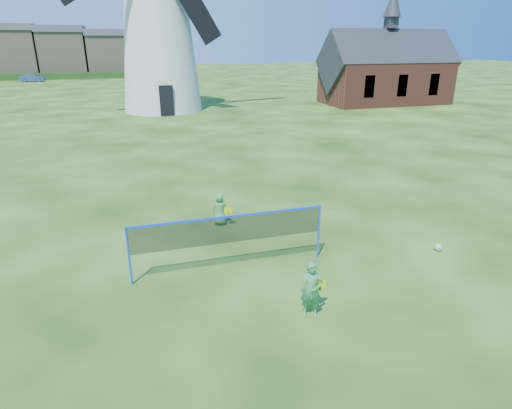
{
  "coord_description": "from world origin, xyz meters",
  "views": [
    {
      "loc": [
        -2.87,
        -9.83,
        5.64
      ],
      "look_at": [
        0.2,
        0.5,
        1.5
      ],
      "focal_mm": 29.86,
      "sensor_mm": 36.0,
      "label": 1
    }
  ],
  "objects_px": {
    "player_boy": "(220,209)",
    "play_ball": "(438,247)",
    "chapel": "(386,72)",
    "player_girl": "(312,290)",
    "windmill": "(158,24)",
    "car_right": "(32,78)",
    "badminton_net": "(229,230)"
  },
  "relations": [
    {
      "from": "player_girl",
      "to": "player_boy",
      "type": "relative_size",
      "value": 1.2
    },
    {
      "from": "windmill",
      "to": "badminton_net",
      "type": "relative_size",
      "value": 3.98
    },
    {
      "from": "badminton_net",
      "to": "player_girl",
      "type": "relative_size",
      "value": 3.91
    },
    {
      "from": "player_girl",
      "to": "chapel",
      "type": "bearing_deg",
      "value": 76.58
    },
    {
      "from": "play_ball",
      "to": "player_girl",
      "type": "bearing_deg",
      "value": -159.19
    },
    {
      "from": "play_ball",
      "to": "windmill",
      "type": "bearing_deg",
      "value": 99.88
    },
    {
      "from": "badminton_net",
      "to": "play_ball",
      "type": "bearing_deg",
      "value": -6.06
    },
    {
      "from": "windmill",
      "to": "player_girl",
      "type": "distance_m",
      "value": 31.85
    },
    {
      "from": "windmill",
      "to": "car_right",
      "type": "bearing_deg",
      "value": 115.53
    },
    {
      "from": "chapel",
      "to": "play_ball",
      "type": "bearing_deg",
      "value": -119.39
    },
    {
      "from": "chapel",
      "to": "player_girl",
      "type": "xyz_separation_m",
      "value": [
        -20.53,
        -29.81,
        -2.23
      ]
    },
    {
      "from": "player_girl",
      "to": "play_ball",
      "type": "bearing_deg",
      "value": 41.95
    },
    {
      "from": "windmill",
      "to": "player_girl",
      "type": "bearing_deg",
      "value": -89.32
    },
    {
      "from": "player_girl",
      "to": "play_ball",
      "type": "height_order",
      "value": "player_girl"
    },
    {
      "from": "player_girl",
      "to": "car_right",
      "type": "relative_size",
      "value": 0.39
    },
    {
      "from": "player_girl",
      "to": "car_right",
      "type": "height_order",
      "value": "player_girl"
    },
    {
      "from": "windmill",
      "to": "car_right",
      "type": "xyz_separation_m",
      "value": [
        -16.2,
        33.92,
        -6.39
      ]
    },
    {
      "from": "windmill",
      "to": "chapel",
      "type": "xyz_separation_m",
      "value": [
        20.9,
        -1.41,
        -4.06
      ]
    },
    {
      "from": "player_boy",
      "to": "play_ball",
      "type": "xyz_separation_m",
      "value": [
        5.6,
        -3.66,
        -0.43
      ]
    },
    {
      "from": "player_boy",
      "to": "car_right",
      "type": "xyz_separation_m",
      "value": [
        -15.72,
        59.68,
        0.01
      ]
    },
    {
      "from": "windmill",
      "to": "player_boy",
      "type": "distance_m",
      "value": 26.55
    },
    {
      "from": "chapel",
      "to": "badminton_net",
      "type": "distance_m",
      "value": 35.01
    },
    {
      "from": "windmill",
      "to": "chapel",
      "type": "height_order",
      "value": "windmill"
    },
    {
      "from": "player_boy",
      "to": "play_ball",
      "type": "bearing_deg",
      "value": 164.5
    },
    {
      "from": "badminton_net",
      "to": "car_right",
      "type": "height_order",
      "value": "badminton_net"
    },
    {
      "from": "chapel",
      "to": "play_ball",
      "type": "distance_m",
      "value": 32.26
    },
    {
      "from": "chapel",
      "to": "car_right",
      "type": "relative_size",
      "value": 3.64
    },
    {
      "from": "chapel",
      "to": "player_girl",
      "type": "distance_m",
      "value": 36.27
    },
    {
      "from": "badminton_net",
      "to": "car_right",
      "type": "bearing_deg",
      "value": 103.74
    },
    {
      "from": "chapel",
      "to": "player_girl",
      "type": "relative_size",
      "value": 9.36
    },
    {
      "from": "player_boy",
      "to": "badminton_net",
      "type": "bearing_deg",
      "value": 100.29
    },
    {
      "from": "player_boy",
      "to": "play_ball",
      "type": "height_order",
      "value": "player_boy"
    }
  ]
}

